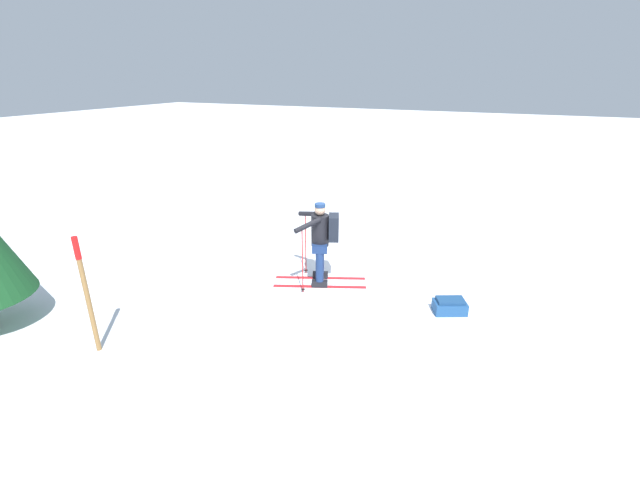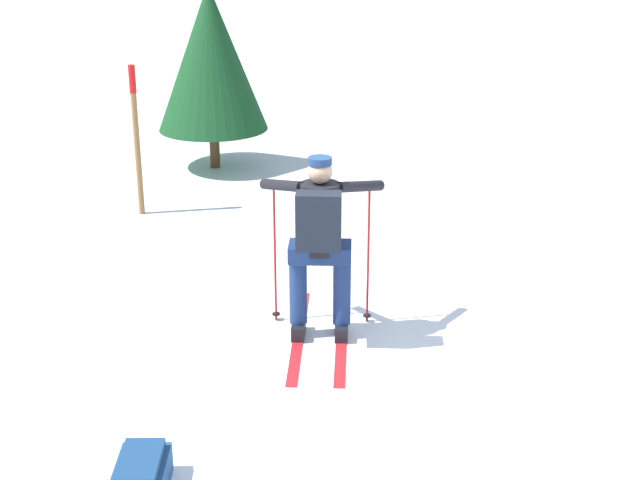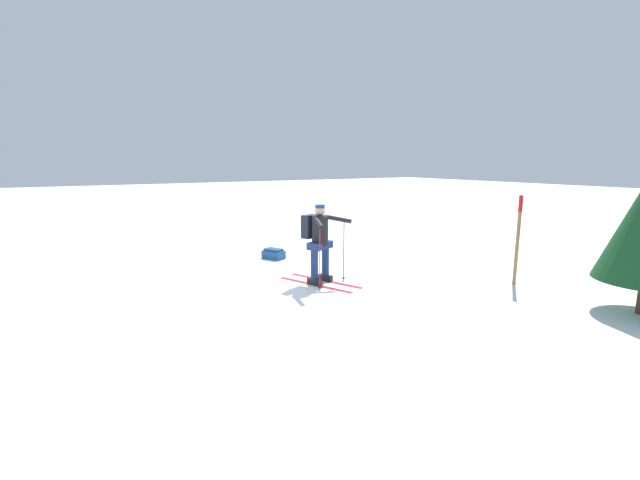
{
  "view_description": "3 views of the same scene",
  "coord_description": "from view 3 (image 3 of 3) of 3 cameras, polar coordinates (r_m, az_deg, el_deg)",
  "views": [
    {
      "loc": [
        2.61,
        -7.34,
        3.8
      ],
      "look_at": [
        -0.44,
        -0.6,
        0.88
      ],
      "focal_mm": 24.0,
      "sensor_mm": 36.0,
      "label": 1
    },
    {
      "loc": [
        5.8,
        2.27,
        3.47
      ],
      "look_at": [
        -0.44,
        -0.6,
        0.88
      ],
      "focal_mm": 50.0,
      "sensor_mm": 36.0,
      "label": 2
    },
    {
      "loc": [
        -7.6,
        3.68,
        2.44
      ],
      "look_at": [
        -0.44,
        -0.6,
        0.88
      ],
      "focal_mm": 24.0,
      "sensor_mm": 36.0,
      "label": 3
    }
  ],
  "objects": [
    {
      "name": "ground_plane",
      "position": [
        8.79,
        -4.88,
        -5.59
      ],
      "size": [
        80.0,
        80.0,
        0.0
      ],
      "primitive_type": "plane",
      "color": "white"
    },
    {
      "name": "skier",
      "position": [
        8.5,
        -0.17,
        0.24
      ],
      "size": [
        1.8,
        1.19,
        1.59
      ],
      "color": "red",
      "rests_on": "ground_plane"
    },
    {
      "name": "dropped_backpack",
      "position": [
        10.81,
        -6.21,
        -1.86
      ],
      "size": [
        0.62,
        0.52,
        0.26
      ],
      "color": "navy",
      "rests_on": "ground_plane"
    },
    {
      "name": "trail_marker",
      "position": [
        9.24,
        24.91,
        0.8
      ],
      "size": [
        0.08,
        0.08,
        1.78
      ],
      "color": "olive",
      "rests_on": "ground_plane"
    }
  ]
}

